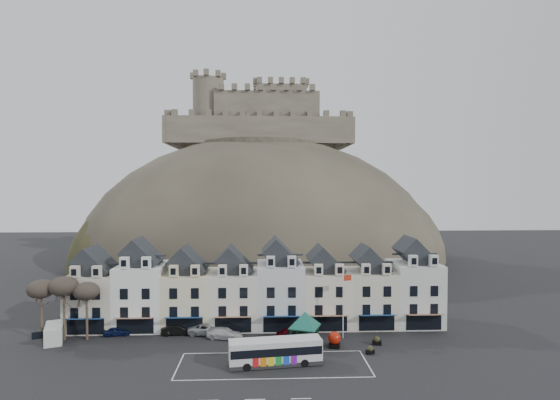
# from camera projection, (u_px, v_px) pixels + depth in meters

# --- Properties ---
(ground) EXTENTS (300.00, 300.00, 0.00)m
(ground) POSITION_uv_depth(u_px,v_px,m) (256.00, 369.00, 49.47)
(ground) COLOR black
(ground) RESTS_ON ground
(coach_bay_markings) EXTENTS (22.00, 7.50, 0.01)m
(coach_bay_markings) POSITION_uv_depth(u_px,v_px,m) (273.00, 365.00, 50.80)
(coach_bay_markings) COLOR silver
(coach_bay_markings) RESTS_ON ground
(townhouse_terrace) EXTENTS (54.40, 9.35, 11.80)m
(townhouse_terrace) POSITION_uv_depth(u_px,v_px,m) (259.00, 290.00, 65.25)
(townhouse_terrace) COLOR beige
(townhouse_terrace) RESTS_ON ground
(castle_hill) EXTENTS (100.00, 76.00, 68.00)m
(castle_hill) POSITION_uv_depth(u_px,v_px,m) (264.00, 262.00, 118.37)
(castle_hill) COLOR #322D26
(castle_hill) RESTS_ON ground
(castle) EXTENTS (50.20, 22.20, 22.00)m
(castle) POSITION_uv_depth(u_px,v_px,m) (261.00, 118.00, 123.99)
(castle) COLOR brown
(castle) RESTS_ON ground
(tree_left_far) EXTENTS (3.61, 3.61, 8.24)m
(tree_left_far) POSITION_uv_depth(u_px,v_px,m) (41.00, 290.00, 58.55)
(tree_left_far) COLOR #3B3225
(tree_left_far) RESTS_ON ground
(tree_left_mid) EXTENTS (3.78, 3.78, 8.64)m
(tree_left_mid) POSITION_uv_depth(u_px,v_px,m) (64.00, 287.00, 58.66)
(tree_left_mid) COLOR #3B3225
(tree_left_mid) RESTS_ON ground
(tree_left_near) EXTENTS (3.43, 3.43, 7.84)m
(tree_left_near) POSITION_uv_depth(u_px,v_px,m) (87.00, 292.00, 58.80)
(tree_left_near) COLOR #3B3225
(tree_left_near) RESTS_ON ground
(bus) EXTENTS (10.98, 3.85, 3.03)m
(bus) POSITION_uv_depth(u_px,v_px,m) (275.00, 351.00, 50.64)
(bus) COLOR #262628
(bus) RESTS_ON ground
(bus_shelter) EXTENTS (6.62, 6.62, 4.49)m
(bus_shelter) POSITION_uv_depth(u_px,v_px,m) (305.00, 320.00, 56.47)
(bus_shelter) COLOR #103121
(bus_shelter) RESTS_ON ground
(red_buoy) EXTENTS (1.66, 1.66, 2.04)m
(red_buoy) POSITION_uv_depth(u_px,v_px,m) (334.00, 339.00, 56.20)
(red_buoy) COLOR black
(red_buoy) RESTS_ON ground
(flagpole) EXTENTS (1.25, 0.42, 8.92)m
(flagpole) POSITION_uv_depth(u_px,v_px,m) (344.00, 301.00, 59.52)
(flagpole) COLOR silver
(flagpole) RESTS_ON ground
(white_van) EXTENTS (3.76, 5.31, 2.22)m
(white_van) POSITION_uv_depth(u_px,v_px,m) (54.00, 333.00, 58.33)
(white_van) COLOR silver
(white_van) RESTS_ON ground
(planter_west) EXTENTS (1.15, 0.84, 1.03)m
(planter_west) POSITION_uv_depth(u_px,v_px,m) (370.00, 350.00, 53.97)
(planter_west) COLOR black
(planter_west) RESTS_ON ground
(planter_east) EXTENTS (1.22, 0.80, 1.14)m
(planter_east) POSITION_uv_depth(u_px,v_px,m) (377.00, 341.00, 57.07)
(planter_east) COLOR black
(planter_east) RESTS_ON ground
(car_navy) EXTENTS (3.78, 1.94, 1.23)m
(car_navy) POSITION_uv_depth(u_px,v_px,m) (117.00, 331.00, 60.64)
(car_navy) COLOR #0C163E
(car_navy) RESTS_ON ground
(car_black) EXTENTS (4.49, 1.85, 1.45)m
(car_black) POSITION_uv_depth(u_px,v_px,m) (177.00, 330.00, 60.97)
(car_black) COLOR black
(car_black) RESTS_ON ground
(car_silver) EXTENTS (5.65, 2.93, 1.55)m
(car_silver) POSITION_uv_depth(u_px,v_px,m) (208.00, 329.00, 61.14)
(car_silver) COLOR #A4A7AC
(car_silver) RESTS_ON ground
(car_white) EXTENTS (5.32, 3.16, 1.44)m
(car_white) POSITION_uv_depth(u_px,v_px,m) (225.00, 333.00, 59.36)
(car_white) COLOR silver
(car_white) RESTS_ON ground
(car_maroon) EXTENTS (4.74, 3.29, 1.50)m
(car_maroon) POSITION_uv_depth(u_px,v_px,m) (292.00, 333.00, 59.50)
(car_maroon) COLOR #4D040E
(car_maroon) RESTS_ON ground
(car_charcoal) EXTENTS (4.66, 1.86, 1.51)m
(car_charcoal) POSITION_uv_depth(u_px,v_px,m) (301.00, 334.00, 59.19)
(car_charcoal) COLOR black
(car_charcoal) RESTS_ON ground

